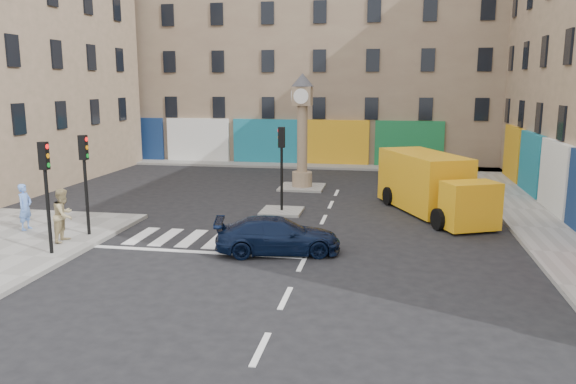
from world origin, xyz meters
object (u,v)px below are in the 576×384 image
(pedestrian_tan, at_px, (64,215))
(yellow_van, at_px, (431,185))
(traffic_light_left_near, at_px, (46,180))
(clock_pillar, at_px, (302,124))
(pedestrian_blue, at_px, (25,207))
(traffic_light_left_far, at_px, (85,169))
(traffic_light_island, at_px, (282,155))
(navy_sedan, at_px, (278,235))

(pedestrian_tan, bearing_deg, yellow_van, -63.91)
(traffic_light_left_near, bearing_deg, clock_pillar, 65.45)
(pedestrian_blue, bearing_deg, pedestrian_tan, -115.83)
(traffic_light_left_far, xyz_separation_m, traffic_light_island, (6.30, 5.40, -0.03))
(traffic_light_island, relative_size, clock_pillar, 0.61)
(traffic_light_island, xyz_separation_m, yellow_van, (6.51, 1.05, -1.30))
(traffic_light_left_far, xyz_separation_m, yellow_van, (12.81, 6.45, -1.33))
(yellow_van, xyz_separation_m, pedestrian_blue, (-15.53, -6.23, -0.25))
(traffic_light_left_near, xyz_separation_m, pedestrian_blue, (-2.72, 2.62, -1.58))
(traffic_light_left_near, height_order, traffic_light_island, traffic_light_left_near)
(clock_pillar, xyz_separation_m, navy_sedan, (1.00, -11.98, -2.93))
(pedestrian_blue, bearing_deg, navy_sedan, -93.24)
(clock_pillar, bearing_deg, pedestrian_tan, -118.20)
(traffic_light_left_far, height_order, pedestrian_blue, traffic_light_left_far)
(pedestrian_blue, distance_m, pedestrian_tan, 2.67)
(yellow_van, distance_m, pedestrian_blue, 16.74)
(navy_sedan, relative_size, pedestrian_tan, 2.22)
(traffic_light_left_near, height_order, yellow_van, traffic_light_left_near)
(traffic_light_left_far, distance_m, traffic_light_island, 8.30)
(traffic_light_left_far, bearing_deg, pedestrian_tan, -109.08)
(clock_pillar, bearing_deg, pedestrian_blue, -128.90)
(clock_pillar, distance_m, pedestrian_tan, 14.28)
(pedestrian_tan, bearing_deg, clock_pillar, -31.64)
(traffic_light_left_near, distance_m, traffic_light_left_far, 2.40)
(traffic_light_island, relative_size, yellow_van, 0.50)
(traffic_light_island, height_order, navy_sedan, traffic_light_island)
(navy_sedan, xyz_separation_m, pedestrian_tan, (-7.65, -0.42, 0.49))
(traffic_light_left_near, relative_size, navy_sedan, 0.87)
(traffic_light_left_far, xyz_separation_m, pedestrian_blue, (-2.72, 0.22, -1.58))
(traffic_light_left_far, distance_m, clock_pillar, 13.05)
(traffic_light_island, relative_size, pedestrian_blue, 2.07)
(traffic_light_left_far, height_order, traffic_light_island, traffic_light_left_far)
(traffic_light_island, relative_size, pedestrian_tan, 1.94)
(traffic_light_left_far, distance_m, navy_sedan, 7.59)
(traffic_light_left_far, bearing_deg, traffic_light_island, 40.60)
(traffic_light_left_near, bearing_deg, pedestrian_blue, 136.12)
(clock_pillar, bearing_deg, traffic_light_island, -90.00)
(traffic_light_left_near, height_order, pedestrian_tan, traffic_light_left_near)
(pedestrian_tan, bearing_deg, traffic_light_left_far, -22.52)
(navy_sedan, height_order, pedestrian_blue, pedestrian_blue)
(traffic_light_island, distance_m, pedestrian_blue, 10.52)
(traffic_light_island, bearing_deg, navy_sedan, -80.51)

